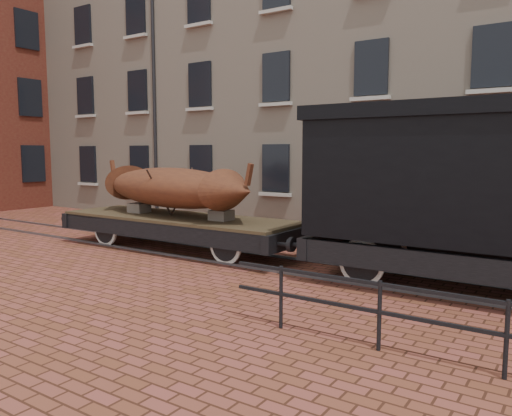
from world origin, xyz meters
The scene contains 6 objects.
ground centered at (0.00, 0.00, 0.00)m, with size 90.00×90.00×0.00m, color brown.
warehouse_cream centered at (3.00, 9.99, 7.00)m, with size 40.00×10.19×14.00m.
rail_track centered at (0.00, 0.00, 0.03)m, with size 30.00×1.52×0.06m.
flatcar_wagon centered at (-2.69, 0.00, 0.78)m, with size 8.25×2.24×1.24m.
iron_boat centered at (-2.93, 0.00, 1.78)m, with size 6.42×2.71×1.55m.
goods_van centered at (5.07, 0.00, 2.34)m, with size 7.23×2.64×3.74m.
Camera 1 is at (6.93, -10.35, 2.77)m, focal length 35.00 mm.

